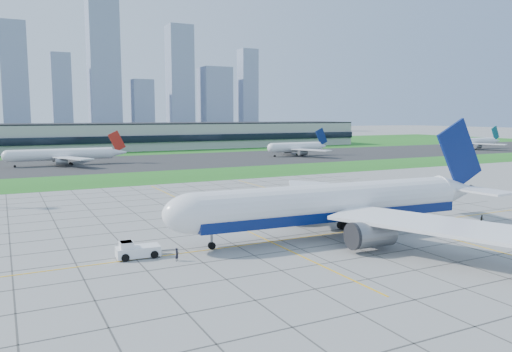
# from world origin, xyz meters

# --- Properties ---
(ground) EXTENTS (1400.00, 1400.00, 0.00)m
(ground) POSITION_xyz_m (0.00, 0.00, 0.00)
(ground) COLOR #9F9F9A
(ground) RESTS_ON ground
(grass_median) EXTENTS (700.00, 35.00, 0.04)m
(grass_median) POSITION_xyz_m (0.00, 90.00, 0.02)
(grass_median) COLOR #21641C
(grass_median) RESTS_ON ground
(asphalt_taxiway) EXTENTS (700.00, 75.00, 0.04)m
(asphalt_taxiway) POSITION_xyz_m (0.00, 145.00, 0.03)
(asphalt_taxiway) COLOR #383838
(asphalt_taxiway) RESTS_ON ground
(grass_far) EXTENTS (700.00, 145.00, 0.04)m
(grass_far) POSITION_xyz_m (0.00, 255.00, 0.02)
(grass_far) COLOR #21641C
(grass_far) RESTS_ON ground
(apron_markings) EXTENTS (120.00, 130.00, 0.03)m
(apron_markings) POSITION_xyz_m (0.43, 11.09, 0.02)
(apron_markings) COLOR #474744
(apron_markings) RESTS_ON ground
(terminal) EXTENTS (260.00, 43.00, 15.80)m
(terminal) POSITION_xyz_m (40.00, 229.87, 7.89)
(terminal) COLOR #B7B7B2
(terminal) RESTS_ON ground
(city_skyline) EXTENTS (523.00, 32.40, 160.00)m
(city_skyline) POSITION_xyz_m (-8.71, 520.00, 59.09)
(city_skyline) COLOR #8390AB
(city_skyline) RESTS_ON ground
(airliner) EXTENTS (63.61, 64.32, 20.01)m
(airliner) POSITION_xyz_m (1.73, -3.21, 5.47)
(airliner) COLOR white
(airliner) RESTS_ON ground
(pushback_tug) EXTENTS (9.13, 3.49, 2.52)m
(pushback_tug) POSITION_xyz_m (-31.79, -1.17, 1.12)
(pushback_tug) COLOR white
(pushback_tug) RESTS_ON ground
(crew_near) EXTENTS (0.81, 0.80, 1.88)m
(crew_near) POSITION_xyz_m (-26.99, -5.45, 0.94)
(crew_near) COLOR black
(crew_near) RESTS_ON ground
(crew_far) EXTENTS (1.03, 0.95, 1.70)m
(crew_far) POSITION_xyz_m (32.29, -8.54, 0.85)
(crew_far) COLOR black
(crew_far) RESTS_ON ground
(distant_jet_1) EXTENTS (45.98, 42.66, 14.08)m
(distant_jet_1) POSITION_xyz_m (-25.75, 146.25, 4.49)
(distant_jet_1) COLOR white
(distant_jet_1) RESTS_ON ground
(distant_jet_2) EXTENTS (32.92, 42.66, 14.08)m
(distant_jet_2) POSITION_xyz_m (84.49, 142.65, 4.48)
(distant_jet_2) COLOR white
(distant_jet_2) RESTS_ON ground
(distant_jet_3) EXTENTS (48.33, 42.66, 14.08)m
(distant_jet_3) POSITION_xyz_m (202.79, 137.10, 4.49)
(distant_jet_3) COLOR white
(distant_jet_3) RESTS_ON ground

